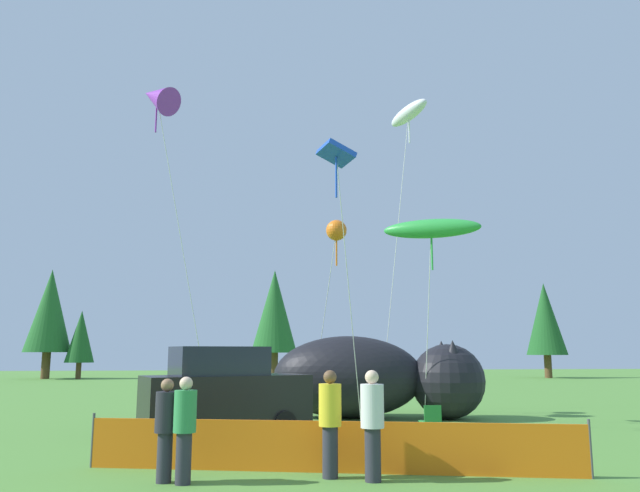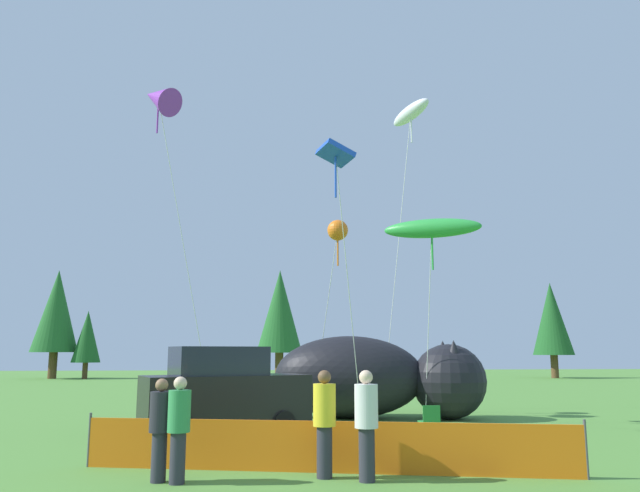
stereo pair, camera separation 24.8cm
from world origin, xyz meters
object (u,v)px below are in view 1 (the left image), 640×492
spectator_in_blue_shirt (185,425)px  spectator_in_red_shirt (166,425)px  spectator_in_white_shirt (372,420)px  kite_purple_delta (157,98)px  inflatable_cat (373,380)px  spectator_in_black_shirt (330,419)px  folding_chair (431,419)px  kite_orange_flower (336,231)px  kite_green_fish (431,229)px  kite_blue_box (337,159)px  kite_white_ghost (409,114)px  parked_car (224,391)px

spectator_in_blue_shirt → spectator_in_red_shirt: 0.37m
spectator_in_white_shirt → kite_purple_delta: size_ratio=0.16×
inflatable_cat → spectator_in_black_shirt: size_ratio=3.88×
folding_chair → kite_orange_flower: 8.82m
folding_chair → kite_green_fish: bearing=-21.5°
spectator_in_white_shirt → kite_blue_box: 9.14m
folding_chair → spectator_in_red_shirt: bearing=125.4°
spectator_in_red_shirt → kite_white_ghost: size_ratio=0.14×
spectator_in_white_shirt → kite_white_ghost: kite_white_ghost is taller
parked_car → folding_chair: (5.19, -1.69, -0.61)m
kite_green_fish → kite_purple_delta: size_ratio=0.54×
spectator_in_red_shirt → kite_white_ghost: 18.80m
kite_purple_delta → parked_car: bearing=-56.0°
folding_chair → kite_blue_box: size_ratio=0.10×
spectator_in_red_shirt → spectator_in_black_shirt: bearing=1.2°
folding_chair → parked_car: bearing=69.7°
spectator_in_white_shirt → kite_green_fish: size_ratio=0.29×
inflatable_cat → kite_white_ghost: 11.52m
folding_chair → kite_blue_box: 7.57m
spectator_in_blue_shirt → folding_chair: bearing=40.3°
kite_green_fish → kite_purple_delta: kite_purple_delta is taller
parked_car → spectator_in_white_shirt: parked_car is taller
inflatable_cat → spectator_in_blue_shirt: 10.97m
spectator_in_blue_shirt → spectator_in_red_shirt: bearing=152.5°
parked_car → kite_blue_box: 7.18m
spectator_in_blue_shirt → kite_purple_delta: 14.79m
spectator_in_black_shirt → kite_purple_delta: 15.19m
parked_car → spectator_in_blue_shirt: 6.44m
spectator_in_red_shirt → kite_orange_flower: kite_orange_flower is taller
kite_blue_box → kite_purple_delta: bearing=143.1°
inflatable_cat → spectator_in_red_shirt: 10.98m
spectator_in_red_shirt → kite_orange_flower: (4.42, 10.88, 5.52)m
spectator_in_black_shirt → kite_blue_box: size_ratio=0.23×
kite_purple_delta → folding_chair: bearing=-36.1°
spectator_in_blue_shirt → kite_green_fish: size_ratio=0.27×
kite_green_fish → folding_chair: bearing=-109.2°
spectator_in_red_shirt → kite_purple_delta: bearing=101.2°
spectator_in_blue_shirt → kite_green_fish: bearing=49.3°
spectator_in_blue_shirt → kite_white_ghost: 18.77m
spectator_in_red_shirt → kite_white_ghost: (7.80, 13.10, 11.00)m
inflatable_cat → kite_white_ghost: bearing=68.2°
kite_orange_flower → spectator_in_blue_shirt: bearing=-110.3°
parked_car → spectator_in_white_shirt: bearing=-87.5°
spectator_in_white_shirt → kite_white_ghost: 17.83m
kite_green_fish → kite_purple_delta: 10.74m
parked_car → kite_green_fish: kite_green_fish is taller
parked_car → spectator_in_blue_shirt: (-0.40, -6.42, -0.16)m
kite_white_ghost → spectator_in_black_shirt: bearing=-111.0°
kite_white_ghost → kite_purple_delta: kite_white_ghost is taller
kite_orange_flower → kite_blue_box: bearing=-97.6°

